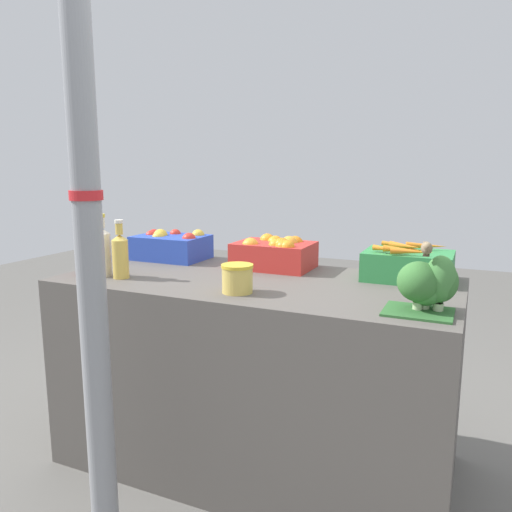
{
  "coord_description": "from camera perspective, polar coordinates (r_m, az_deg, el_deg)",
  "views": [
    {
      "loc": [
        0.85,
        -1.89,
        1.32
      ],
      "look_at": [
        0.0,
        0.0,
        0.94
      ],
      "focal_mm": 35.0,
      "sensor_mm": 36.0,
      "label": 1
    }
  ],
  "objects": [
    {
      "name": "ground_plane",
      "position": [
        2.45,
        -0.0,
        -22.16
      ],
      "size": [
        10.0,
        10.0,
        0.0
      ],
      "primitive_type": "plane",
      "color": "#605E59"
    },
    {
      "name": "juice_bottle_ruby",
      "position": [
        2.34,
        -19.12,
        0.48
      ],
      "size": [
        0.06,
        0.06,
        0.25
      ],
      "color": "#B2333D",
      "rests_on": "market_table"
    },
    {
      "name": "market_table",
      "position": [
        2.26,
        -0.0,
        -13.12
      ],
      "size": [
        1.66,
        0.79,
        0.84
      ],
      "primitive_type": "cube",
      "color": "#56514C",
      "rests_on": "ground_plane"
    },
    {
      "name": "apple_crate",
      "position": [
        2.61,
        -9.69,
        1.18
      ],
      "size": [
        0.36,
        0.26,
        0.15
      ],
      "color": "#2847B7",
      "rests_on": "market_table"
    },
    {
      "name": "pickle_jar",
      "position": [
        1.89,
        -2.15,
        -2.58
      ],
      "size": [
        0.12,
        0.12,
        0.11
      ],
      "color": "#DBBC56",
      "rests_on": "market_table"
    },
    {
      "name": "support_pole",
      "position": [
        1.62,
        -18.62,
        2.73
      ],
      "size": [
        0.1,
        0.1,
        2.23
      ],
      "color": "gray",
      "rests_on": "ground_plane"
    },
    {
      "name": "juice_bottle_cloudy",
      "position": [
        2.26,
        -17.15,
        0.61
      ],
      "size": [
        0.07,
        0.07,
        0.27
      ],
      "color": "beige",
      "rests_on": "market_table"
    },
    {
      "name": "orange_crate",
      "position": [
        2.34,
        2.23,
        0.39
      ],
      "size": [
        0.36,
        0.26,
        0.15
      ],
      "color": "red",
      "rests_on": "market_table"
    },
    {
      "name": "carrot_crate",
      "position": [
        2.19,
        16.98,
        -0.96
      ],
      "size": [
        0.36,
        0.26,
        0.16
      ],
      "color": "#2D8442",
      "rests_on": "market_table"
    },
    {
      "name": "sparrow_bird",
      "position": [
        1.67,
        18.93,
        0.88
      ],
      "size": [
        0.05,
        0.14,
        0.05
      ],
      "rotation": [
        0.0,
        0.0,
        -1.42
      ],
      "color": "#4C3D2D",
      "rests_on": "broccoli_pile"
    },
    {
      "name": "juice_bottle_golden",
      "position": [
        2.2,
        -15.25,
        0.17
      ],
      "size": [
        0.07,
        0.07,
        0.25
      ],
      "color": "gold",
      "rests_on": "market_table"
    },
    {
      "name": "broccoli_pile",
      "position": [
        1.73,
        19.17,
        -3.03
      ],
      "size": [
        0.23,
        0.19,
        0.19
      ],
      "color": "#2D602D",
      "rests_on": "market_table"
    }
  ]
}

